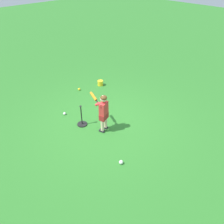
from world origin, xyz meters
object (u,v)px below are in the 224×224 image
at_px(play_ball_far_left, 65,114).
at_px(batting_tee, 82,122).
at_px(toy_bucket, 100,83).
at_px(play_ball_midfield, 79,89).
at_px(play_ball_center_lawn, 121,162).
at_px(child_batter, 103,110).

xyz_separation_m(play_ball_far_left, batting_tee, (0.75, 0.08, 0.06)).
bearing_deg(play_ball_far_left, toy_bucket, 108.19).
bearing_deg(play_ball_midfield, play_ball_center_lawn, -22.68).
relative_size(play_ball_far_left, batting_tee, 0.13).
bearing_deg(play_ball_midfield, play_ball_far_left, -53.87).
height_order(child_batter, play_ball_center_lawn, child_batter).
bearing_deg(play_ball_midfield, batting_tee, -35.05).
xyz_separation_m(play_ball_center_lawn, play_ball_midfield, (-3.44, 1.44, -0.00)).
distance_m(play_ball_midfield, toy_bucket, 0.83).
distance_m(batting_tee, toy_bucket, 2.41).
relative_size(play_ball_far_left, toy_bucket, 0.39).
distance_m(child_batter, batting_tee, 0.84).
height_order(child_batter, play_ball_midfield, child_batter).
distance_m(child_batter, play_ball_midfield, 2.48).
xyz_separation_m(play_ball_center_lawn, toy_bucket, (-3.20, 2.23, 0.05)).
xyz_separation_m(child_batter, toy_bucket, (-2.00, 1.67, -0.55)).
distance_m(play_ball_center_lawn, play_ball_midfield, 3.73).
bearing_deg(child_batter, toy_bucket, 140.08).
height_order(play_ball_center_lawn, toy_bucket, toy_bucket).
height_order(play_ball_far_left, batting_tee, batting_tee).
bearing_deg(child_batter, play_ball_center_lawn, -24.76).
xyz_separation_m(child_batter, batting_tee, (-0.58, -0.28, -0.55)).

